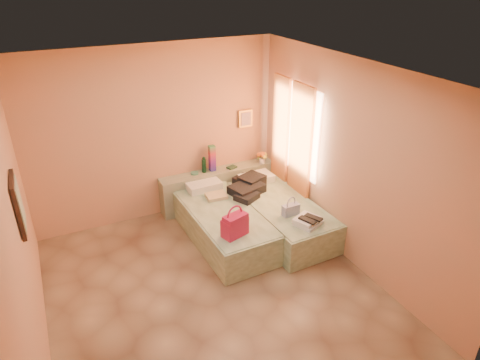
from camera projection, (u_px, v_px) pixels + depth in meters
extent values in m
plane|color=tan|center=(215.00, 292.00, 5.53)|extent=(4.50, 4.50, 0.00)
cube|color=tan|center=(156.00, 135.00, 6.71)|extent=(4.00, 0.02, 2.80)
cube|color=tan|center=(20.00, 242.00, 4.12)|extent=(0.02, 4.50, 2.80)
cube|color=tan|center=(350.00, 165.00, 5.69)|extent=(0.02, 4.50, 2.80)
cube|color=silver|center=(208.00, 75.00, 4.27)|extent=(4.00, 4.50, 0.02)
cube|color=#FFC99E|center=(298.00, 130.00, 6.64)|extent=(0.02, 1.10, 1.40)
cube|color=orange|center=(300.00, 154.00, 6.66)|extent=(0.05, 0.55, 2.20)
cube|color=orange|center=(280.00, 141.00, 7.14)|extent=(0.05, 0.45, 2.20)
cube|color=black|center=(18.00, 205.00, 4.36)|extent=(0.04, 0.50, 0.60)
cube|color=#AF893A|center=(245.00, 119.00, 7.27)|extent=(0.25, 0.04, 0.30)
cube|color=#939F82|center=(219.00, 187.00, 7.45)|extent=(2.05, 0.30, 0.65)
cube|color=beige|center=(224.00, 225.00, 6.50)|extent=(0.96, 2.03, 0.50)
cube|color=beige|center=(280.00, 216.00, 6.73)|extent=(0.96, 2.03, 0.50)
cylinder|color=#153B24|center=(204.00, 165.00, 7.18)|extent=(0.09, 0.09, 0.26)
cube|color=#B91644|center=(212.00, 158.00, 7.20)|extent=(0.10, 0.10, 0.45)
cylinder|color=#4B8A6F|center=(195.00, 173.00, 7.16)|extent=(0.15, 0.15, 0.03)
cube|color=#213F2B|center=(232.00, 167.00, 7.38)|extent=(0.19, 0.16, 0.03)
cube|color=silver|center=(262.00, 156.00, 7.50)|extent=(0.25, 0.25, 0.26)
cube|color=#B91644|center=(235.00, 225.00, 5.74)|extent=(0.39, 0.29, 0.33)
cube|color=tan|center=(216.00, 196.00, 6.74)|extent=(0.33, 0.27, 0.05)
cube|color=black|center=(249.00, 187.00, 6.88)|extent=(0.72, 0.72, 0.17)
cube|color=#3A4F8B|center=(291.00, 210.00, 6.25)|extent=(0.26, 0.12, 0.17)
cube|color=white|center=(308.00, 221.00, 6.03)|extent=(0.43, 0.41, 0.10)
cube|color=black|center=(311.00, 219.00, 5.97)|extent=(0.27, 0.31, 0.03)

